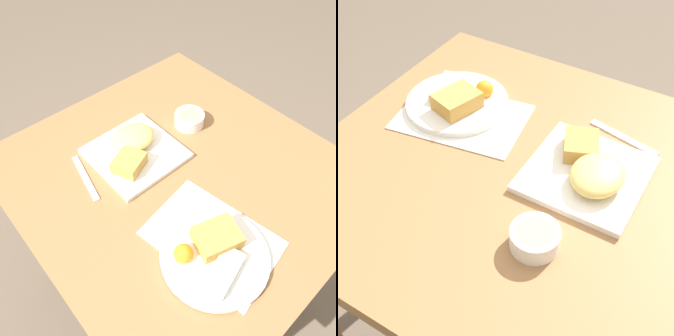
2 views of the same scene
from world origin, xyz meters
The scene contains 7 objects.
ground_plane centered at (0.00, 0.00, 0.00)m, with size 8.00×8.00×0.00m, color brown.
dining_table centered at (0.00, 0.00, 0.63)m, with size 0.82×0.87×0.72m.
menu_card centered at (0.08, 0.20, 0.72)m, with size 0.25×0.32×0.00m.
plate_square_near centered at (0.05, -0.13, 0.74)m, with size 0.23×0.23×0.06m.
plate_oval_far centered at (0.11, 0.23, 0.74)m, with size 0.24×0.24×0.05m.
sauce_ramekin centered at (-0.15, -0.12, 0.74)m, with size 0.09×0.09×0.04m.
butter_knife centered at (0.20, -0.15, 0.72)m, with size 0.05×0.17×0.00m.
Camera 1 is at (0.40, 0.40, 1.42)m, focal length 35.00 mm.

